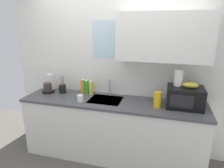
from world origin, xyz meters
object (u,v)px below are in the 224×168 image
(microwave, at_px, (185,97))
(utensil_crock, at_px, (63,89))
(paper_towel_roll, at_px, (179,78))
(mug_white, at_px, (80,98))
(dish_soap_bottle_orange, at_px, (83,86))
(dish_soap_bottle_yellow, at_px, (91,87))
(cereal_canister, at_px, (158,100))
(coffee_maker, at_px, (49,86))
(dish_soap_bottle_green, at_px, (87,86))
(banana_bunch, at_px, (190,85))

(microwave, xyz_separation_m, utensil_crock, (-1.81, 0.07, -0.06))
(paper_towel_roll, height_order, mug_white, paper_towel_roll)
(utensil_crock, bearing_deg, dish_soap_bottle_orange, 17.67)
(dish_soap_bottle_yellow, height_order, dish_soap_bottle_orange, dish_soap_bottle_orange)
(dish_soap_bottle_orange, relative_size, cereal_canister, 1.19)
(dish_soap_bottle_yellow, bearing_deg, cereal_canister, -12.76)
(coffee_maker, bearing_deg, mug_white, -20.98)
(dish_soap_bottle_green, xyz_separation_m, dish_soap_bottle_orange, (-0.06, 0.01, 0.00))
(microwave, relative_size, cereal_canister, 2.21)
(utensil_crock, bearing_deg, dish_soap_bottle_green, 13.72)
(dish_soap_bottle_green, bearing_deg, dish_soap_bottle_yellow, -19.57)
(utensil_crock, bearing_deg, mug_white, -31.89)
(banana_bunch, xyz_separation_m, cereal_canister, (-0.39, -0.10, -0.20))
(microwave, xyz_separation_m, dish_soap_bottle_yellow, (-1.35, 0.13, -0.02))
(paper_towel_roll, height_order, dish_soap_bottle_green, paper_towel_roll)
(microwave, distance_m, cereal_canister, 0.35)
(banana_bunch, xyz_separation_m, paper_towel_roll, (-0.15, 0.05, 0.08))
(paper_towel_roll, xyz_separation_m, dish_soap_bottle_green, (-1.34, 0.11, -0.27))
(dish_soap_bottle_orange, distance_m, cereal_canister, 1.19)
(dish_soap_bottle_green, bearing_deg, utensil_crock, -166.28)
(coffee_maker, xyz_separation_m, dish_soap_bottle_green, (0.60, 0.10, 0.01))
(dish_soap_bottle_orange, distance_m, utensil_crock, 0.33)
(dish_soap_bottle_orange, bearing_deg, microwave, -6.41)
(paper_towel_roll, height_order, dish_soap_bottle_yellow, paper_towel_roll)
(paper_towel_roll, height_order, coffee_maker, paper_towel_roll)
(cereal_canister, distance_m, mug_white, 1.06)
(dish_soap_bottle_green, height_order, utensil_crock, utensil_crock)
(banana_bunch, bearing_deg, cereal_canister, -165.62)
(banana_bunch, distance_m, dish_soap_bottle_orange, 1.57)
(microwave, relative_size, dish_soap_bottle_orange, 1.86)
(cereal_canister, bearing_deg, coffee_maker, 174.68)
(banana_bunch, relative_size, dish_soap_bottle_yellow, 0.82)
(microwave, bearing_deg, dish_soap_bottle_green, 173.58)
(cereal_canister, bearing_deg, banana_bunch, 14.38)
(utensil_crock, bearing_deg, dish_soap_bottle_yellow, 7.44)
(mug_white, xyz_separation_m, utensil_crock, (-0.42, 0.26, 0.02))
(dish_soap_bottle_green, relative_size, cereal_canister, 1.16)
(paper_towel_roll, xyz_separation_m, utensil_crock, (-1.71, 0.02, -0.31))
(dish_soap_bottle_green, distance_m, mug_white, 0.36)
(banana_bunch, relative_size, utensil_crock, 0.70)
(banana_bunch, xyz_separation_m, coffee_maker, (-2.09, 0.06, -0.20))
(microwave, xyz_separation_m, paper_towel_roll, (-0.10, 0.05, 0.24))
(paper_towel_roll, relative_size, mug_white, 2.32)
(microwave, relative_size, dish_soap_bottle_yellow, 1.88)
(paper_towel_roll, bearing_deg, microwave, -27.38)
(cereal_canister, bearing_deg, dish_soap_bottle_yellow, 167.24)
(dish_soap_bottle_yellow, distance_m, dish_soap_bottle_orange, 0.16)
(dish_soap_bottle_orange, bearing_deg, cereal_canister, -12.94)
(cereal_canister, bearing_deg, dish_soap_bottle_orange, 167.06)
(paper_towel_roll, bearing_deg, mug_white, -169.49)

